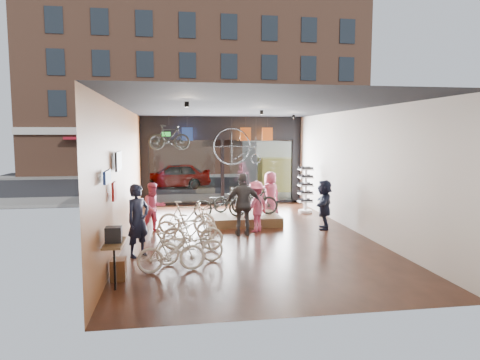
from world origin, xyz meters
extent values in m
cube|color=black|center=(0.00, 0.00, -0.02)|extent=(7.00, 12.00, 0.04)
cube|color=black|center=(0.00, 0.00, 3.82)|extent=(7.00, 12.00, 0.04)
cube|color=brown|center=(-3.52, 0.00, 1.90)|extent=(0.04, 12.00, 3.80)
cube|color=beige|center=(3.52, 0.00, 1.90)|extent=(0.04, 12.00, 3.80)
cube|color=beige|center=(0.00, -6.02, 1.90)|extent=(7.00, 0.04, 3.80)
cube|color=#198C26|center=(-2.40, 5.88, 3.05)|extent=(0.35, 0.06, 0.18)
cube|color=black|center=(0.00, 15.00, -0.01)|extent=(30.00, 18.00, 0.02)
cube|color=slate|center=(0.00, 7.20, 0.06)|extent=(30.00, 2.40, 0.12)
cube|color=slate|center=(0.00, 19.00, 0.06)|extent=(30.00, 2.00, 0.12)
cube|color=brown|center=(0.00, 21.50, 7.00)|extent=(26.00, 5.00, 14.00)
imported|color=gray|center=(-2.12, 12.00, 0.71)|extent=(4.19, 1.69, 1.43)
imported|color=beige|center=(-2.19, -3.27, 0.45)|extent=(1.55, 0.62, 0.90)
imported|color=beige|center=(-1.75, -2.70, 0.42)|extent=(1.66, 0.80, 0.84)
imported|color=beige|center=(-1.65, -1.56, 0.48)|extent=(1.66, 0.71, 0.96)
imported|color=beige|center=(-1.77, -0.50, 0.46)|extent=(1.79, 0.78, 0.91)
imported|color=beige|center=(-1.74, 0.28, 0.52)|extent=(1.75, 0.59, 1.03)
cube|color=#4F3620|center=(0.22, 1.68, 0.15)|extent=(2.40, 1.80, 0.30)
imported|color=black|center=(-0.61, 1.27, 0.77)|extent=(1.85, 0.84, 0.94)
imported|color=black|center=(0.62, 1.66, 0.78)|extent=(1.65, 0.73, 0.96)
imported|color=black|center=(0.02, 2.38, 0.75)|extent=(1.79, 1.22, 0.89)
imported|color=#161C33|center=(-3.00, -1.90, 0.91)|extent=(0.78, 0.77, 1.81)
imported|color=#CC4C72|center=(-2.74, 0.78, 0.77)|extent=(0.93, 0.85, 1.55)
imported|color=#3F3F44|center=(-0.06, -0.09, 0.95)|extent=(1.13, 0.51, 1.89)
imported|color=#CC4C72|center=(0.41, 0.35, 0.79)|extent=(1.16, 1.12, 1.59)
imported|color=#CC4C72|center=(1.43, 2.81, 0.83)|extent=(0.96, 0.84, 1.66)
imported|color=#161C33|center=(2.66, 0.41, 0.79)|extent=(0.96, 1.54, 1.59)
imported|color=black|center=(-2.27, 4.20, 2.93)|extent=(1.62, 0.64, 0.95)
cube|color=#1E3F99|center=(-1.54, 5.20, 3.05)|extent=(0.45, 0.03, 0.55)
cube|color=#CC5919|center=(0.90, 5.20, 3.05)|extent=(0.45, 0.03, 0.55)
cube|color=#CC5919|center=(1.83, 5.20, 3.05)|extent=(0.45, 0.03, 0.55)
camera|label=1|loc=(-2.10, -12.57, 3.01)|focal=32.00mm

